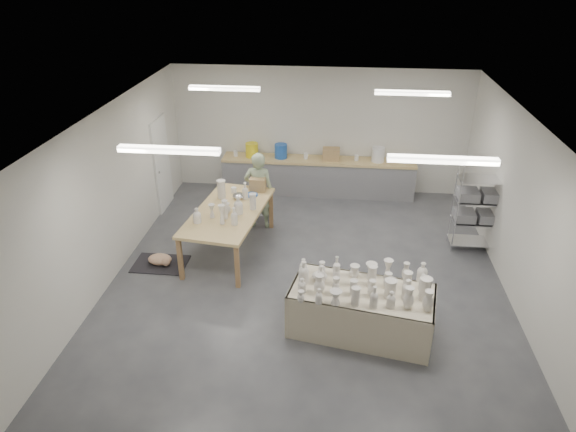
# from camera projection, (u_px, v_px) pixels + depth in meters

# --- Properties ---
(room) EXTENTS (8.00, 8.02, 3.00)m
(room) POSITION_uv_depth(u_px,v_px,m) (303.00, 171.00, 8.53)
(room) COLOR #424449
(room) RESTS_ON ground
(back_counter) EXTENTS (4.60, 0.60, 1.24)m
(back_counter) POSITION_uv_depth(u_px,v_px,m) (317.00, 175.00, 12.42)
(back_counter) COLOR tan
(back_counter) RESTS_ON ground
(wire_shelf) EXTENTS (0.88, 0.48, 1.80)m
(wire_shelf) POSITION_uv_depth(u_px,v_px,m) (478.00, 207.00, 9.92)
(wire_shelf) COLOR silver
(wire_shelf) RESTS_ON ground
(drying_table) EXTENTS (2.31, 1.40, 1.13)m
(drying_table) POSITION_uv_depth(u_px,v_px,m) (362.00, 308.00, 7.88)
(drying_table) COLOR olive
(drying_table) RESTS_ON ground
(work_table) EXTENTS (1.51, 2.55, 1.28)m
(work_table) POSITION_uv_depth(u_px,v_px,m) (231.00, 209.00, 9.87)
(work_table) COLOR tan
(work_table) RESTS_ON ground
(rug) EXTENTS (1.00, 0.70, 0.02)m
(rug) POSITION_uv_depth(u_px,v_px,m) (160.00, 264.00, 9.78)
(rug) COLOR black
(rug) RESTS_ON ground
(cat) EXTENTS (0.52, 0.42, 0.19)m
(cat) POSITION_uv_depth(u_px,v_px,m) (161.00, 259.00, 9.71)
(cat) COLOR white
(cat) RESTS_ON rug
(potter) EXTENTS (0.63, 0.43, 1.69)m
(potter) POSITION_uv_depth(u_px,v_px,m) (259.00, 191.00, 10.77)
(potter) COLOR #93A680
(potter) RESTS_ON ground
(red_stool) EXTENTS (0.35, 0.35, 0.32)m
(red_stool) POSITION_uv_depth(u_px,v_px,m) (261.00, 209.00, 11.26)
(red_stool) COLOR red
(red_stool) RESTS_ON ground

